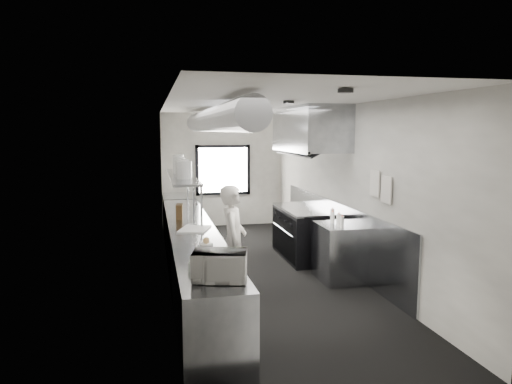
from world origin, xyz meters
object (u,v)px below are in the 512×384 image
squeeze_bottle_a (342,222)px  squeeze_bottle_d (333,218)px  bottle_station (339,252)px  exhaust_hood (309,129)px  pass_shelf (182,177)px  squeeze_bottle_b (339,220)px  plate_stack_a (184,170)px  far_work_table (179,215)px  plate_stack_c (179,165)px  line_cook (233,240)px  microwave (220,266)px  deli_tub_a (196,265)px  prep_counter (193,257)px  plate_stack_b (182,168)px  plate_stack_d (178,163)px  deli_tub_b (194,267)px  knife_block (179,212)px  small_plate (206,244)px  range (305,233)px  squeeze_bottle_c (338,220)px  cutting_board (195,229)px

squeeze_bottle_a → squeeze_bottle_d: bearing=90.5°
bottle_station → exhaust_hood: bearing=92.2°
pass_shelf → squeeze_bottle_b: size_ratio=15.19×
squeeze_bottle_a → plate_stack_a: bearing=149.6°
pass_shelf → squeeze_bottle_b: pass_shelf is taller
squeeze_bottle_b → far_work_table: bearing=118.9°
bottle_station → plate_stack_c: plate_stack_c is taller
line_cook → far_work_table: bearing=20.0°
microwave → deli_tub_a: size_ratio=3.31×
exhaust_hood → prep_counter: size_ratio=0.37×
squeeze_bottle_a → pass_shelf: bearing=139.2°
plate_stack_b → plate_stack_d: bearing=90.3°
far_work_table → squeeze_bottle_d: size_ratio=6.46×
deli_tub_b → plate_stack_b: bearing=88.2°
prep_counter → pass_shelf: pass_shelf is taller
plate_stack_b → squeeze_bottle_a: (2.29, -1.63, -0.74)m
deli_tub_a → squeeze_bottle_a: (2.37, 1.69, 0.04)m
line_cook → deli_tub_b: size_ratio=12.42×
squeeze_bottle_b → plate_stack_d: bearing=131.0°
microwave → knife_block: size_ratio=1.97×
microwave → small_plate: size_ratio=2.80×
pass_shelf → squeeze_bottle_d: size_ratio=16.15×
range → microwave: size_ratio=3.28×
bottle_station → line_cook: bearing=-172.5°
deli_tub_b → plate_stack_c: size_ratio=0.42×
exhaust_hood → knife_block: bearing=-171.3°
microwave → plate_stack_d: bearing=105.2°
deli_tub_a → plate_stack_c: plate_stack_c is taller
plate_stack_c → squeeze_bottle_a: plate_stack_c is taller
squeeze_bottle_a → small_plate: bearing=-164.2°
bottle_station → line_cook: line_cook is taller
far_work_table → squeeze_bottle_a: (2.22, -4.15, 0.54)m
pass_shelf → squeeze_bottle_a: size_ratio=16.95×
pass_shelf → deli_tub_a: size_ratio=20.35×
deli_tub_b → small_plate: 1.13m
line_cook → microwave: (-0.50, -2.10, 0.25)m
prep_counter → deli_tub_b: bearing=-94.4°
plate_stack_a → plate_stack_b: 0.29m
plate_stack_a → squeeze_bottle_c: plate_stack_a is taller
knife_block → squeeze_bottle_c: bearing=-16.2°
squeeze_bottle_d → squeeze_bottle_b: bearing=-88.5°
pass_shelf → squeeze_bottle_d: 2.81m
far_work_table → squeeze_bottle_d: 4.42m
pass_shelf → deli_tub_b: (-0.13, -3.66, -0.59)m
squeeze_bottle_d → cutting_board: bearing=-180.0°
plate_stack_d → squeeze_bottle_c: bearing=-47.6°
microwave → squeeze_bottle_c: microwave is taller
bottle_station → small_plate: size_ratio=5.17×
range → plate_stack_b: bearing=-179.3°
plate_stack_a → squeeze_bottle_a: size_ratio=1.68×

